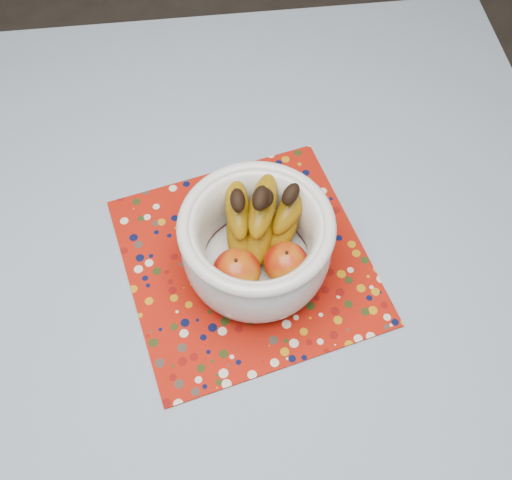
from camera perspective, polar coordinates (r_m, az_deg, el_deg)
The scene contains 4 objects.
table at distance 1.02m, azimuth -5.41°, elevation -7.59°, with size 1.20×1.20×0.75m.
tablecloth at distance 0.94m, azimuth -5.81°, elevation -5.60°, with size 1.32×1.32×0.01m, color slate.
placemat at distance 0.96m, azimuth -0.92°, elevation -1.98°, with size 0.37×0.37×0.00m, color #9A1308.
fruit_bowl at distance 0.89m, azimuth 0.36°, elevation 0.14°, with size 0.24×0.23×0.17m.
Camera 1 is at (0.05, -0.41, 1.60)m, focal length 42.00 mm.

